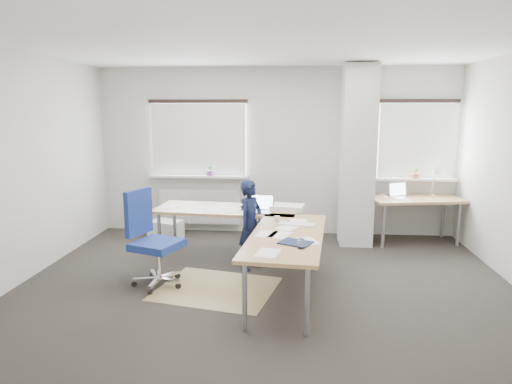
# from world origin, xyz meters

# --- Properties ---
(ground) EXTENTS (6.00, 6.00, 0.00)m
(ground) POSITION_xyz_m (0.00, 0.00, 0.00)
(ground) COLOR black
(ground) RESTS_ON ground
(room_shell) EXTENTS (6.04, 5.04, 2.82)m
(room_shell) POSITION_xyz_m (0.18, 0.45, 1.75)
(room_shell) COLOR beige
(room_shell) RESTS_ON ground
(floor_mat) EXTENTS (1.55, 1.39, 0.01)m
(floor_mat) POSITION_xyz_m (-0.57, -0.11, 0.00)
(floor_mat) COLOR #988353
(floor_mat) RESTS_ON ground
(white_crate) EXTENTS (0.58, 0.49, 0.30)m
(white_crate) POSITION_xyz_m (-1.78, 1.95, 0.15)
(white_crate) COLOR white
(white_crate) RESTS_ON ground
(desk_main) EXTENTS (2.41, 2.82, 0.96)m
(desk_main) POSITION_xyz_m (-0.13, 0.42, 0.69)
(desk_main) COLOR #9D6643
(desk_main) RESTS_ON ground
(desk_side) EXTENTS (1.50, 0.93, 1.22)m
(desk_side) POSITION_xyz_m (2.26, 2.07, 0.69)
(desk_side) COLOR #9D6643
(desk_side) RESTS_ON ground
(task_chair) EXTENTS (0.67, 0.65, 1.17)m
(task_chair) POSITION_xyz_m (-1.34, -0.04, 0.32)
(task_chair) COLOR navy
(task_chair) RESTS_ON ground
(person) EXTENTS (0.46, 0.52, 1.20)m
(person) POSITION_xyz_m (-0.24, 0.65, 0.60)
(person) COLOR black
(person) RESTS_ON ground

